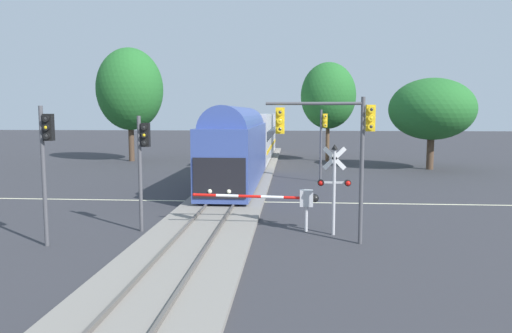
# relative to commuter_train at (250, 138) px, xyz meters

# --- Properties ---
(ground_plane) EXTENTS (220.00, 220.00, 0.00)m
(ground_plane) POSITION_rel_commuter_train_xyz_m (-0.00, -15.97, -2.78)
(ground_plane) COLOR #333338
(road_centre_stripe) EXTENTS (44.00, 0.20, 0.01)m
(road_centre_stripe) POSITION_rel_commuter_train_xyz_m (-0.00, -15.97, -2.78)
(road_centre_stripe) COLOR beige
(road_centre_stripe) RESTS_ON ground
(railway_track) EXTENTS (4.40, 80.00, 0.32)m
(railway_track) POSITION_rel_commuter_train_xyz_m (-0.00, -15.97, -2.68)
(railway_track) COLOR gray
(railway_track) RESTS_ON ground
(commuter_train) EXTENTS (3.04, 39.98, 5.16)m
(commuter_train) POSITION_rel_commuter_train_xyz_m (0.00, 0.00, 0.00)
(commuter_train) COLOR #384C93
(commuter_train) RESTS_ON railway_track
(crossing_gate_near) EXTENTS (5.45, 0.40, 1.80)m
(crossing_gate_near) POSITION_rel_commuter_train_xyz_m (3.82, -22.71, -1.38)
(crossing_gate_near) COLOR #B7B7BC
(crossing_gate_near) RESTS_ON ground
(crossing_signal_mast) EXTENTS (1.36, 0.44, 3.79)m
(crossing_signal_mast) POSITION_rel_commuter_train_xyz_m (5.49, -23.25, -0.46)
(crossing_signal_mast) COLOR #B2B2B7
(crossing_signal_mast) RESTS_ON ground
(traffic_signal_median) EXTENTS (0.53, 0.38, 4.94)m
(traffic_signal_median) POSITION_rel_commuter_train_xyz_m (-2.54, -23.22, 0.54)
(traffic_signal_median) COLOR #4C4C51
(traffic_signal_median) RESTS_ON ground
(traffic_signal_near_right) EXTENTS (4.13, 0.38, 5.67)m
(traffic_signal_near_right) POSITION_rel_commuter_train_xyz_m (5.39, -24.56, 1.48)
(traffic_signal_near_right) COLOR #4C4C51
(traffic_signal_near_right) RESTS_ON ground
(traffic_signal_far_side) EXTENTS (0.53, 0.38, 5.29)m
(traffic_signal_far_side) POSITION_rel_commuter_train_xyz_m (5.99, -7.35, 0.77)
(traffic_signal_far_side) COLOR #4C4C51
(traffic_signal_far_side) RESTS_ON ground
(traffic_signal_near_left) EXTENTS (0.53, 0.38, 5.33)m
(traffic_signal_near_left) POSITION_rel_commuter_train_xyz_m (-5.44, -25.77, 0.80)
(traffic_signal_near_left) COLOR #4C4C51
(traffic_signal_near_left) RESTS_ON ground
(pine_left_background) EXTENTS (6.82, 6.82, 11.72)m
(pine_left_background) POSITION_rel_commuter_train_xyz_m (-13.09, 6.53, 4.69)
(pine_left_background) COLOR #4C3828
(pine_left_background) RESTS_ON ground
(elm_centre_background) EXTENTS (5.67, 5.67, 10.22)m
(elm_centre_background) POSITION_rel_commuter_train_xyz_m (7.42, 7.78, 4.02)
(elm_centre_background) COLOR brown
(elm_centre_background) RESTS_ON ground
(maple_right_background) EXTENTS (7.52, 7.52, 8.13)m
(maple_right_background) POSITION_rel_commuter_train_xyz_m (16.10, 1.18, 2.60)
(maple_right_background) COLOR #4C3828
(maple_right_background) RESTS_ON ground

